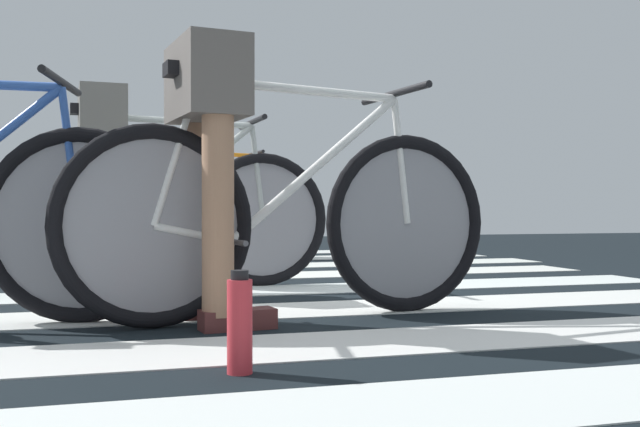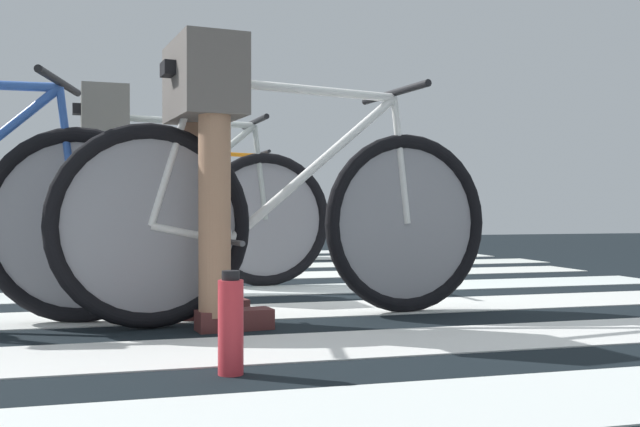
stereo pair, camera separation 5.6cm
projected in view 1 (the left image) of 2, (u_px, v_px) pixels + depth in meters
The scene contains 8 objects.
ground at pixel (223, 299), 3.48m from camera, with size 18.00×14.00×0.02m.
crosswalk_markings at pixel (219, 291), 3.70m from camera, with size 5.46×6.51×0.00m.
bicycle_1_of_4 at pixel (289, 217), 2.78m from camera, with size 1.73×0.52×0.93m.
cyclist_1_of_4 at pixel (208, 142), 2.65m from camera, with size 0.36×0.44×1.02m.
bicycle_3_of_4 at pixel (166, 215), 3.80m from camera, with size 1.74×0.52×0.93m.
cyclist_3_of_4 at pixel (103, 161), 3.69m from camera, with size 0.33×0.42×1.02m.
bicycle_4_of_4 at pixel (201, 212), 6.06m from camera, with size 1.74×0.52×0.93m.
water_bottle at pixel (240, 324), 1.87m from camera, with size 0.06×0.06×0.26m.
Camera 1 is at (-0.54, -3.47, 0.44)m, focal length 41.54 mm.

